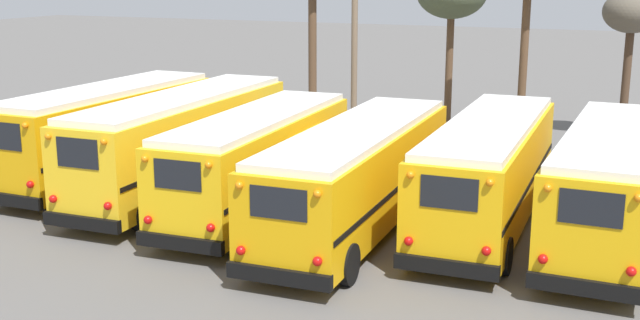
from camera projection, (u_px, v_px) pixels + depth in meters
name	position (u px, v px, depth m)	size (l,w,h in m)	color
ground_plane	(320.00, 211.00, 24.52)	(160.00, 160.00, 0.00)	#5B5956
school_bus_0	(108.00, 130.00, 27.70)	(2.65, 9.63, 3.28)	#E5A00C
school_bus_1	(183.00, 140.00, 26.10)	(2.76, 10.75, 3.27)	yellow
school_bus_2	(259.00, 159.00, 23.99)	(2.86, 9.55, 3.05)	yellow
school_bus_3	(358.00, 173.00, 22.51)	(2.90, 10.98, 2.96)	#E5A00C
school_bus_4	(489.00, 169.00, 22.90)	(2.79, 10.48, 3.04)	#EAAA0F
school_bus_5	(609.00, 182.00, 21.31)	(2.62, 9.96, 3.08)	#EAAA0F
utility_pole	(354.00, 41.00, 33.44)	(1.80, 0.26, 8.17)	#75604C
bare_tree_1	(632.00, 15.00, 33.53)	(2.40, 2.40, 6.36)	#473323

